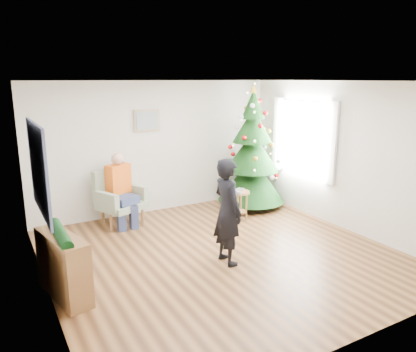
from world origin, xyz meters
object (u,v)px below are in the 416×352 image
christmas_tree (252,153)px  console (63,266)px  stool (239,205)px  armchair (120,205)px  standing_man (227,211)px

christmas_tree → console: bearing=-155.5°
stool → armchair: bearing=155.9°
armchair → console: armchair is taller
christmas_tree → armchair: (-2.75, 0.29, -0.76)m
console → christmas_tree: bearing=12.4°
christmas_tree → stool: christmas_tree is taller
standing_man → console: size_ratio=1.56×
stool → standing_man: standing_man is taller
stool → standing_man: (-1.16, -1.42, 0.49)m
christmas_tree → stool: bearing=-138.8°
christmas_tree → armchair: bearing=174.0°
stool → console: size_ratio=0.57×
standing_man → console: 2.30m
armchair → standing_man: size_ratio=0.65×
christmas_tree → standing_man: 2.79m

